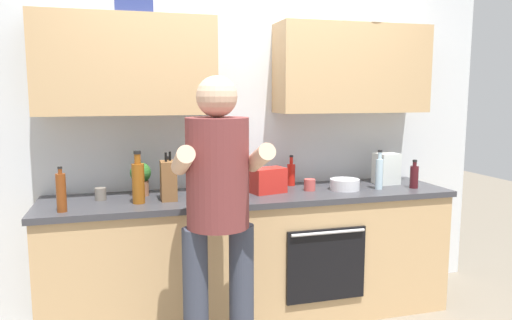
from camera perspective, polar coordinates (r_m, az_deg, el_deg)
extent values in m
plane|color=#756B5B|center=(3.63, -0.32, -18.06)|extent=(12.00, 12.00, 0.00)
cube|color=silver|center=(3.63, -1.84, 2.52)|extent=(4.00, 0.06, 2.50)
cube|color=tan|center=(3.33, -15.13, 10.83)|extent=(1.16, 0.32, 0.65)
cube|color=tan|center=(3.73, 11.37, 10.59)|extent=(1.16, 0.32, 0.65)
cylinder|color=silver|center=(3.81, 12.91, 16.16)|extent=(0.33, 0.33, 0.10)
cube|color=tan|center=(3.47, -0.32, -11.65)|extent=(2.80, 0.60, 0.86)
cube|color=#38383D|center=(3.34, -0.33, -4.36)|extent=(2.84, 0.64, 0.04)
cube|color=black|center=(3.32, 8.38, -12.28)|extent=(0.56, 0.02, 0.50)
cylinder|color=silver|center=(3.23, 8.63, -8.57)|extent=(0.52, 0.02, 0.02)
cylinder|color=#383D4C|center=(2.77, -7.19, -16.77)|extent=(0.14, 0.14, 0.87)
cylinder|color=#383D4C|center=(2.82, -1.73, -16.29)|extent=(0.14, 0.14, 0.87)
cylinder|color=brown|center=(2.58, -4.61, -1.55)|extent=(0.34, 0.34, 0.60)
sphere|color=#D8AD8C|center=(2.54, -4.71, 7.55)|extent=(0.22, 0.22, 0.22)
cylinder|color=#D8AD8C|center=(2.42, -8.74, -0.10)|extent=(0.09, 0.31, 0.19)
cylinder|color=#D8AD8C|center=(2.50, 0.42, 0.24)|extent=(0.09, 0.31, 0.19)
cylinder|color=#198C33|center=(3.22, -3.77, -2.34)|extent=(0.06, 0.06, 0.24)
cylinder|color=#198C33|center=(3.20, -3.80, 0.15)|extent=(0.03, 0.03, 0.05)
cylinder|color=black|center=(3.19, -3.80, 0.71)|extent=(0.04, 0.04, 0.02)
cylinder|color=olive|center=(3.13, -7.18, -2.58)|extent=(0.06, 0.06, 0.25)
cylinder|color=olive|center=(3.10, -7.23, 0.14)|extent=(0.03, 0.03, 0.05)
cylinder|color=black|center=(3.10, -7.24, 0.74)|extent=(0.03, 0.03, 0.01)
cylinder|color=#471419|center=(3.71, 18.32, -1.94)|extent=(0.06, 0.06, 0.16)
cylinder|color=#471419|center=(3.69, 18.39, -0.45)|extent=(0.03, 0.03, 0.03)
cylinder|color=black|center=(3.69, 18.41, -0.09)|extent=(0.03, 0.03, 0.01)
cylinder|color=red|center=(3.63, 4.21, -1.78)|extent=(0.06, 0.06, 0.16)
cylinder|color=red|center=(3.61, 4.23, -0.09)|extent=(0.03, 0.03, 0.06)
cylinder|color=black|center=(3.61, 4.23, 0.45)|extent=(0.03, 0.03, 0.01)
cylinder|color=black|center=(3.34, -10.41, -2.47)|extent=(0.07, 0.07, 0.19)
cylinder|color=black|center=(3.32, -10.46, -0.33)|extent=(0.03, 0.03, 0.06)
cylinder|color=black|center=(3.32, -10.48, 0.30)|extent=(0.03, 0.03, 0.01)
cylinder|color=brown|center=(3.03, -22.20, -3.65)|extent=(0.06, 0.06, 0.23)
cylinder|color=brown|center=(3.01, -22.32, -1.24)|extent=(0.02, 0.02, 0.03)
cylinder|color=black|center=(3.00, -22.34, -0.84)|extent=(0.03, 0.03, 0.01)
cylinder|color=#8C4C14|center=(3.11, -13.85, -2.75)|extent=(0.08, 0.08, 0.25)
cylinder|color=#8C4C14|center=(3.09, -13.95, 0.13)|extent=(0.04, 0.04, 0.06)
cylinder|color=black|center=(3.08, -13.97, 0.89)|extent=(0.05, 0.05, 0.02)
cylinder|color=silver|center=(3.59, 14.47, -1.66)|extent=(0.05, 0.05, 0.22)
cylinder|color=silver|center=(3.57, 14.54, 0.51)|extent=(0.03, 0.03, 0.05)
cylinder|color=black|center=(3.57, 14.56, 1.05)|extent=(0.03, 0.03, 0.01)
cylinder|color=#33598C|center=(3.17, -1.54, -3.78)|extent=(0.08, 0.08, 0.10)
cylinder|color=#BF4C47|center=(3.46, 6.42, -2.96)|extent=(0.08, 0.08, 0.08)
cylinder|color=slate|center=(3.29, -18.03, -3.87)|extent=(0.07, 0.07, 0.08)
cylinder|color=silver|center=(3.53, 10.53, -2.87)|extent=(0.21, 0.21, 0.08)
cube|color=brown|center=(3.17, -10.39, -2.44)|extent=(0.10, 0.14, 0.26)
cylinder|color=black|center=(3.12, -10.70, 0.35)|extent=(0.02, 0.02, 0.06)
cylinder|color=black|center=(3.16, -10.22, 0.46)|extent=(0.02, 0.02, 0.06)
cylinder|color=#9E6647|center=(3.35, -13.54, -3.29)|extent=(0.10, 0.10, 0.10)
sphere|color=#2D6B28|center=(3.33, -13.60, -1.47)|extent=(0.14, 0.14, 0.14)
cube|color=silver|center=(3.81, 15.27, -0.99)|extent=(0.18, 0.17, 0.24)
cube|color=red|center=(3.35, 1.46, -2.46)|extent=(0.26, 0.20, 0.18)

